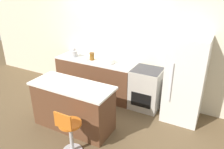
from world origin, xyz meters
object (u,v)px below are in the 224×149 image
at_px(oven_range, 146,89).
at_px(refrigerator, 185,80).
at_px(mixing_bowl, 109,61).
at_px(kettle, 74,53).
at_px(stool_chair, 70,132).

distance_m(oven_range, refrigerator, 0.88).
relative_size(refrigerator, mixing_bowl, 6.78).
xyz_separation_m(oven_range, kettle, (-1.87, -0.04, 0.54)).
xyz_separation_m(stool_chair, kettle, (-1.29, 1.87, 0.58)).
bearing_deg(stool_chair, oven_range, 73.27).
height_order(stool_chair, kettle, kettle).
bearing_deg(oven_range, refrigerator, -3.09).
xyz_separation_m(oven_range, stool_chair, (-0.57, -1.91, -0.04)).
bearing_deg(kettle, mixing_bowl, 0.00).
xyz_separation_m(refrigerator, mixing_bowl, (-1.67, 0.00, 0.10)).
bearing_deg(mixing_bowl, kettle, -180.00).
bearing_deg(kettle, refrigerator, -0.08).
bearing_deg(refrigerator, mixing_bowl, 179.88).
bearing_deg(kettle, stool_chair, -55.36).
distance_m(stool_chair, mixing_bowl, 1.97).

